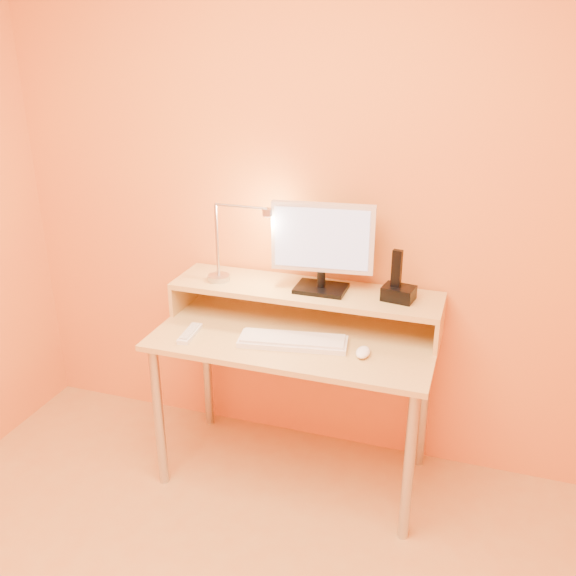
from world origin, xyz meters
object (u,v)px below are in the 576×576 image
(phone_dock, at_px, (399,293))
(remote_control, at_px, (190,334))
(keyboard, at_px, (293,342))
(mouse, at_px, (363,352))
(monitor_panel, at_px, (323,238))
(lamp_base, at_px, (219,278))

(phone_dock, bearing_deg, remote_control, -151.39)
(keyboard, xyz_separation_m, mouse, (0.30, -0.01, 0.01))
(monitor_panel, distance_m, remote_control, 0.70)
(phone_dock, height_order, remote_control, phone_dock)
(monitor_panel, height_order, phone_dock, monitor_panel)
(monitor_panel, relative_size, keyboard, 0.98)
(lamp_base, relative_size, keyboard, 0.22)
(monitor_panel, bearing_deg, lamp_base, 178.46)
(phone_dock, xyz_separation_m, keyboard, (-0.39, -0.23, -0.18))
(remote_control, bearing_deg, phone_dock, 14.01)
(keyboard, distance_m, mouse, 0.30)
(monitor_panel, height_order, remote_control, monitor_panel)
(monitor_panel, bearing_deg, keyboard, -109.16)
(mouse, relative_size, remote_control, 0.54)
(monitor_panel, relative_size, lamp_base, 4.41)
(lamp_base, xyz_separation_m, mouse, (0.72, -0.21, -0.16))
(keyboard, bearing_deg, phone_dock, 21.33)
(monitor_panel, xyz_separation_m, remote_control, (-0.50, -0.30, -0.39))
(phone_dock, relative_size, remote_control, 0.71)
(lamp_base, height_order, mouse, lamp_base)
(monitor_panel, distance_m, lamp_base, 0.53)
(lamp_base, bearing_deg, monitor_panel, 4.83)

